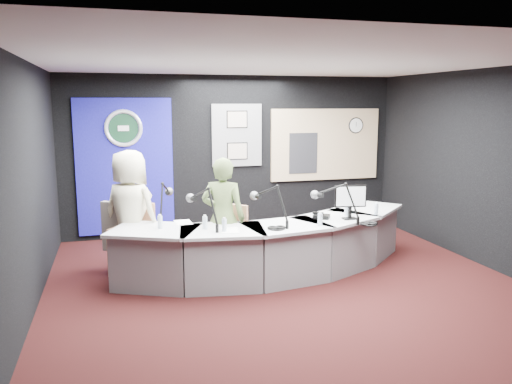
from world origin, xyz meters
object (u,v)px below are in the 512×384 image
object	(u,v)px
armchair_left	(132,243)
person_woman	(223,218)
person_man	(131,213)
broadcast_desk	(271,247)
armchair_right	(224,243)

from	to	relation	value
armchair_left	person_woman	world-z (taller)	person_woman
armchair_left	person_man	bearing A→B (deg)	0.00
broadcast_desk	person_woman	bearing A→B (deg)	175.91
broadcast_desk	person_man	bearing A→B (deg)	165.29
person_man	armchair_left	bearing A→B (deg)	-0.00
armchair_left	armchair_right	world-z (taller)	armchair_right
broadcast_desk	armchair_left	world-z (taller)	armchair_left
armchair_left	armchair_right	distance (m)	1.26
armchair_left	person_man	distance (m)	0.42
broadcast_desk	armchair_right	distance (m)	0.67
broadcast_desk	armchair_right	bearing A→B (deg)	175.91
person_man	person_woman	size ratio (longest dim) A/B	1.05
armchair_right	armchair_left	bearing A→B (deg)	-153.64
broadcast_desk	person_woman	distance (m)	0.79
person_woman	person_man	bearing A→B (deg)	6.52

